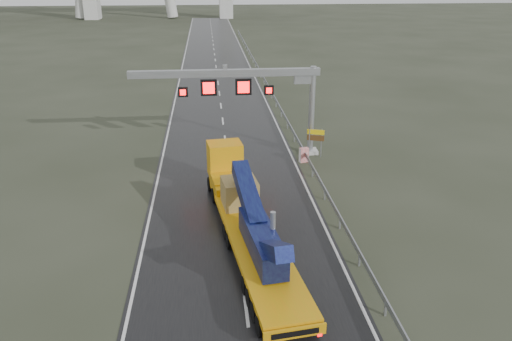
{
  "coord_description": "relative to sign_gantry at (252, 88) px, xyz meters",
  "views": [
    {
      "loc": [
        -1.34,
        -20.43,
        14.31
      ],
      "look_at": [
        1.29,
        6.73,
        3.2
      ],
      "focal_mm": 35.0,
      "sensor_mm": 36.0,
      "label": 1
    }
  ],
  "objects": [
    {
      "name": "sign_gantry",
      "position": [
        0.0,
        0.0,
        0.0
      ],
      "size": [
        14.9,
        1.2,
        7.42
      ],
      "color": "silver",
      "rests_on": "ground"
    },
    {
      "name": "striped_barrier",
      "position": [
        3.9,
        -1.98,
        -5.03
      ],
      "size": [
        0.77,
        0.54,
        1.17
      ],
      "primitive_type": "cube",
      "rotation": [
        0.0,
        0.0,
        0.27
      ],
      "color": "red",
      "rests_on": "ground"
    },
    {
      "name": "guardrail",
      "position": [
        4.0,
        12.01,
        -4.91
      ],
      "size": [
        0.2,
        140.0,
        1.4
      ],
      "primitive_type": null,
      "color": "gray",
      "rests_on": "ground"
    },
    {
      "name": "exit_sign_pair",
      "position": [
        5.0,
        -0.99,
        -3.95
      ],
      "size": [
        1.33,
        0.51,
        2.38
      ],
      "rotation": [
        0.0,
        0.0,
        -0.33
      ],
      "color": "gray",
      "rests_on": "ground"
    },
    {
      "name": "road",
      "position": [
        -2.1,
        22.01,
        -5.6
      ],
      "size": [
        11.0,
        200.0,
        0.02
      ],
      "primitive_type": "cube",
      "color": "black",
      "rests_on": "ground"
    },
    {
      "name": "ground",
      "position": [
        -2.1,
        -17.99,
        -5.61
      ],
      "size": [
        400.0,
        400.0,
        0.0
      ],
      "primitive_type": "plane",
      "color": "#2C3122",
      "rests_on": "ground"
    },
    {
      "name": "heavy_haul_truck",
      "position": [
        -1.67,
        -12.62,
        -4.04
      ],
      "size": [
        4.7,
        17.45,
        4.06
      ],
      "rotation": [
        0.0,
        0.0,
        0.13
      ],
      "color": "#C6940B",
      "rests_on": "ground"
    }
  ]
}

